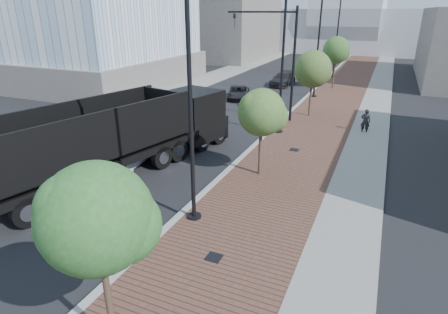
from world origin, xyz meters
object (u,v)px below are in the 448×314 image
at_px(white_sedan, 129,151).
at_px(pedestrian, 365,121).
at_px(dark_car_mid, 238,93).
at_px(dump_truck, 152,133).

bearing_deg(white_sedan, pedestrian, 37.20).
relative_size(white_sedan, dark_car_mid, 1.14).
xyz_separation_m(dump_truck, pedestrian, (10.21, 9.72, -0.76)).
bearing_deg(white_sedan, dump_truck, 41.35).
height_order(dump_truck, pedestrian, dump_truck).
height_order(dump_truck, dark_car_mid, dump_truck).
distance_m(dump_truck, pedestrian, 14.12).
relative_size(dark_car_mid, pedestrian, 2.43).
bearing_deg(dark_car_mid, pedestrian, -46.34).
xyz_separation_m(dark_car_mid, pedestrian, (11.61, -6.40, 0.27)).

